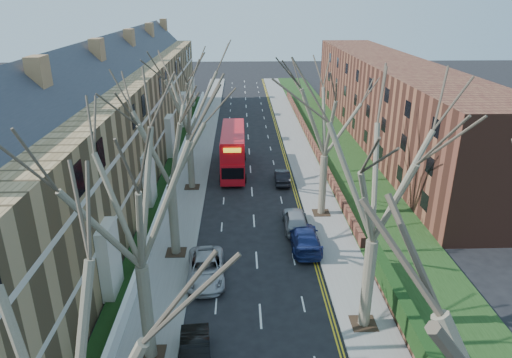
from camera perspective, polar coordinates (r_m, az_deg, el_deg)
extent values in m
cube|color=slate|center=(54.31, -7.21, 3.43)|extent=(3.00, 102.00, 0.12)
cube|color=slate|center=(54.54, 5.47, 3.58)|extent=(3.00, 102.00, 0.12)
cube|color=olive|center=(46.77, -17.92, 5.84)|extent=(9.00, 78.00, 10.00)
cube|color=#2E3038|center=(45.60, -18.80, 13.09)|extent=(4.67, 78.00, 4.67)
cube|color=beige|center=(46.17, -12.37, 4.25)|extent=(0.12, 78.00, 0.35)
cube|color=beige|center=(45.27, -12.73, 8.48)|extent=(0.12, 78.00, 0.35)
cube|color=brown|center=(59.59, 16.33, 9.30)|extent=(8.00, 54.00, 10.00)
cube|color=brown|center=(58.40, 6.66, 5.29)|extent=(0.35, 54.00, 0.90)
cube|color=white|center=(46.83, -10.05, 0.95)|extent=(0.30, 78.00, 1.00)
cube|color=#193212|center=(55.27, 10.11, 3.68)|extent=(6.00, 102.00, 0.06)
cylinder|color=#635C47|center=(23.73, -13.52, -15.95)|extent=(0.64, 0.64, 5.25)
cube|color=#2D2116|center=(25.39, -12.97, -20.63)|extent=(1.40, 1.40, 0.05)
cylinder|color=#635C47|center=(32.14, -10.24, -5.15)|extent=(0.64, 0.64, 5.07)
cube|color=#2D2116|center=(33.34, -9.95, -9.02)|extent=(1.40, 1.40, 0.05)
cylinder|color=#635C47|center=(43.06, -8.17, 2.20)|extent=(0.60, 0.60, 5.25)
cube|color=#2D2116|center=(44.00, -7.99, -1.00)|extent=(1.40, 1.40, 0.05)
cylinder|color=#635C47|center=(25.76, 13.78, -12.62)|extent=(0.64, 0.64, 5.25)
cube|color=#2D2116|center=(27.30, 13.27, -17.15)|extent=(1.40, 1.40, 0.05)
cylinder|color=#635C47|center=(37.84, 8.35, -0.77)|extent=(0.60, 0.60, 5.07)
cube|color=#2D2116|center=(38.87, 8.14, -4.20)|extent=(1.40, 1.40, 0.05)
cube|color=red|center=(47.61, -2.85, 2.59)|extent=(2.38, 10.29, 2.06)
cube|color=red|center=(47.00, -2.90, 4.85)|extent=(2.37, 9.78, 1.87)
cube|color=black|center=(47.47, -2.86, 3.07)|extent=(2.39, 9.47, 0.84)
cube|color=black|center=(46.97, -2.90, 4.96)|extent=(2.39, 9.26, 0.84)
imported|color=black|center=(24.13, -7.58, -21.09)|extent=(1.86, 4.32, 1.38)
imported|color=#A6A5AA|center=(30.19, -6.28, -11.08)|extent=(2.64, 5.25, 1.42)
imported|color=navy|center=(33.58, 6.10, -7.34)|extent=(2.14, 5.21, 1.51)
imported|color=gray|center=(36.09, 4.93, -5.08)|extent=(1.84, 4.50, 1.53)
imported|color=black|center=(44.73, 3.28, 0.28)|extent=(1.45, 3.92, 1.28)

